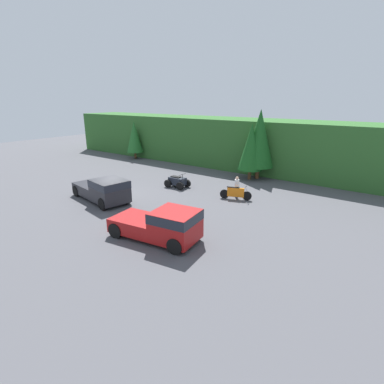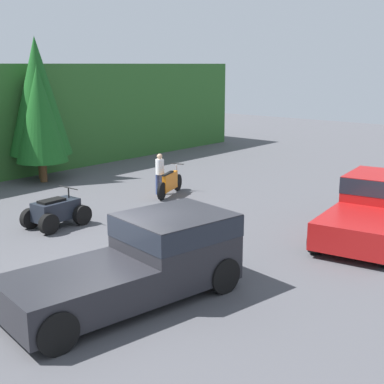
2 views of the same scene
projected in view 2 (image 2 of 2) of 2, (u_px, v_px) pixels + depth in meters
ground_plane at (109, 289)px, 12.91m from camera, size 80.00×80.00×0.00m
tree_mid_left at (40, 114)px, 23.95m from camera, size 2.33×2.33×5.28m
tree_mid_right at (38, 96)px, 24.57m from camera, size 2.88×2.88×6.54m
pickup_truck_red at (375, 206)px, 16.71m from camera, size 5.27×2.85×1.84m
pickup_truck_second at (146, 257)px, 12.27m from camera, size 5.70×3.06×1.84m
dirt_bike at (170, 183)px, 22.06m from camera, size 2.33×1.03×1.19m
quad_atv at (56, 212)px, 17.77m from camera, size 2.06×1.27×1.25m
rider_person at (160, 172)px, 22.11m from camera, size 0.49×0.49×1.71m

